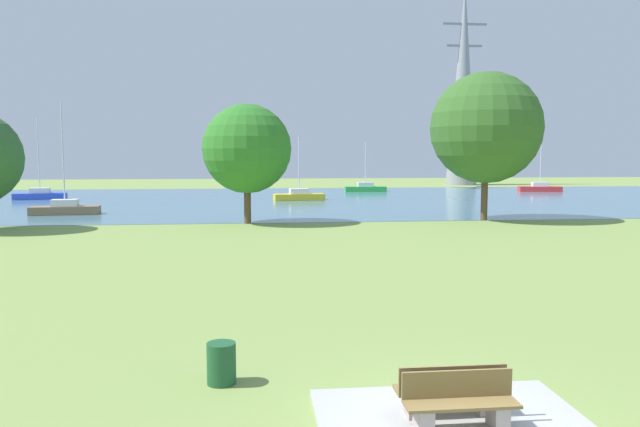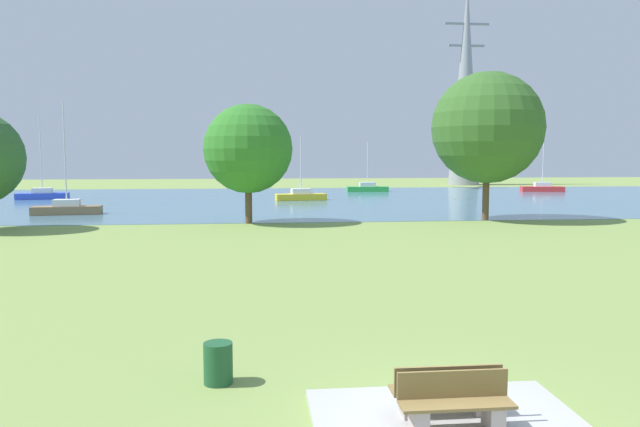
{
  "view_description": "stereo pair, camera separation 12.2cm",
  "coord_description": "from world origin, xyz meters",
  "px_view_note": "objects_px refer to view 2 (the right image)",
  "views": [
    {
      "loc": [
        -3.2,
        -9.32,
        4.41
      ],
      "look_at": [
        -0.53,
        15.16,
        2.03
      ],
      "focal_mm": 34.65,
      "sensor_mm": 36.0,
      "label": 1
    },
    {
      "loc": [
        -3.08,
        -9.33,
        4.41
      ],
      "look_at": [
        -0.53,
        15.16,
        2.03
      ],
      "focal_mm": 34.65,
      "sensor_mm": 36.0,
      "label": 2
    }
  ],
  "objects_px": {
    "sailboat_yellow": "(301,196)",
    "sailboat_blue": "(43,194)",
    "tree_east_near": "(488,128)",
    "sailboat_brown": "(67,208)",
    "bench_facing_inland": "(455,406)",
    "sailboat_green": "(367,188)",
    "tree_west_near": "(248,149)",
    "electricity_pylon": "(466,85)",
    "litter_bin": "(218,363)",
    "bench_facing_water": "(445,393)",
    "sailboat_red": "(542,188)"
  },
  "relations": [
    {
      "from": "sailboat_yellow",
      "to": "electricity_pylon",
      "type": "bearing_deg",
      "value": 47.23
    },
    {
      "from": "tree_west_near",
      "to": "litter_bin",
      "type": "bearing_deg",
      "value": -90.59
    },
    {
      "from": "sailboat_green",
      "to": "sailboat_blue",
      "type": "distance_m",
      "value": 34.77
    },
    {
      "from": "litter_bin",
      "to": "sailboat_yellow",
      "type": "distance_m",
      "value": 47.23
    },
    {
      "from": "sailboat_red",
      "to": "sailboat_yellow",
      "type": "bearing_deg",
      "value": -160.33
    },
    {
      "from": "litter_bin",
      "to": "tree_east_near",
      "type": "distance_m",
      "value": 32.67
    },
    {
      "from": "bench_facing_water",
      "to": "sailboat_green",
      "type": "distance_m",
      "value": 62.27
    },
    {
      "from": "sailboat_yellow",
      "to": "sailboat_green",
      "type": "bearing_deg",
      "value": 55.0
    },
    {
      "from": "litter_bin",
      "to": "sailboat_red",
      "type": "xyz_separation_m",
      "value": [
        34.12,
        57.36,
        0.06
      ]
    },
    {
      "from": "bench_facing_water",
      "to": "electricity_pylon",
      "type": "distance_m",
      "value": 82.22
    },
    {
      "from": "sailboat_red",
      "to": "electricity_pylon",
      "type": "height_order",
      "value": "electricity_pylon"
    },
    {
      "from": "bench_facing_inland",
      "to": "litter_bin",
      "type": "bearing_deg",
      "value": 145.67
    },
    {
      "from": "tree_west_near",
      "to": "electricity_pylon",
      "type": "xyz_separation_m",
      "value": [
        30.2,
        46.84,
        9.42
      ]
    },
    {
      "from": "bench_facing_inland",
      "to": "sailboat_yellow",
      "type": "xyz_separation_m",
      "value": [
        1.18,
        49.58,
        -0.02
      ]
    },
    {
      "from": "electricity_pylon",
      "to": "sailboat_yellow",
      "type": "bearing_deg",
      "value": -132.77
    },
    {
      "from": "sailboat_green",
      "to": "tree_east_near",
      "type": "distance_m",
      "value": 32.08
    },
    {
      "from": "bench_facing_water",
      "to": "litter_bin",
      "type": "xyz_separation_m",
      "value": [
        -3.84,
        2.08,
        -0.07
      ]
    },
    {
      "from": "bench_facing_inland",
      "to": "tree_east_near",
      "type": "height_order",
      "value": "tree_east_near"
    },
    {
      "from": "bench_facing_water",
      "to": "electricity_pylon",
      "type": "xyz_separation_m",
      "value": [
        26.64,
        76.57,
        13.68
      ]
    },
    {
      "from": "litter_bin",
      "to": "electricity_pylon",
      "type": "bearing_deg",
      "value": 67.74
    },
    {
      "from": "bench_facing_water",
      "to": "tree_west_near",
      "type": "relative_size",
      "value": 0.24
    },
    {
      "from": "sailboat_green",
      "to": "tree_west_near",
      "type": "relative_size",
      "value": 0.76
    },
    {
      "from": "sailboat_red",
      "to": "bench_facing_water",
      "type": "bearing_deg",
      "value": -116.99
    },
    {
      "from": "electricity_pylon",
      "to": "sailboat_brown",
      "type": "bearing_deg",
      "value": -137.63
    },
    {
      "from": "sailboat_red",
      "to": "electricity_pylon",
      "type": "bearing_deg",
      "value": 102.0
    },
    {
      "from": "sailboat_red",
      "to": "sailboat_green",
      "type": "height_order",
      "value": "sailboat_red"
    },
    {
      "from": "tree_east_near",
      "to": "sailboat_brown",
      "type": "bearing_deg",
      "value": 166.57
    },
    {
      "from": "tree_east_near",
      "to": "sailboat_yellow",
      "type": "bearing_deg",
      "value": 119.91
    },
    {
      "from": "bench_facing_water",
      "to": "sailboat_brown",
      "type": "height_order",
      "value": "sailboat_brown"
    },
    {
      "from": "bench_facing_inland",
      "to": "litter_bin",
      "type": "relative_size",
      "value": 2.25
    },
    {
      "from": "sailboat_brown",
      "to": "tree_east_near",
      "type": "height_order",
      "value": "tree_east_near"
    },
    {
      "from": "sailboat_yellow",
      "to": "tree_west_near",
      "type": "height_order",
      "value": "tree_west_near"
    },
    {
      "from": "sailboat_green",
      "to": "sailboat_brown",
      "type": "relative_size",
      "value": 0.71
    },
    {
      "from": "bench_facing_inland",
      "to": "tree_west_near",
      "type": "distance_m",
      "value": 30.78
    },
    {
      "from": "litter_bin",
      "to": "sailboat_brown",
      "type": "height_order",
      "value": "sailboat_brown"
    },
    {
      "from": "electricity_pylon",
      "to": "sailboat_green",
      "type": "bearing_deg",
      "value": -138.0
    },
    {
      "from": "bench_facing_inland",
      "to": "sailboat_red",
      "type": "height_order",
      "value": "sailboat_red"
    },
    {
      "from": "tree_east_near",
      "to": "bench_facing_water",
      "type": "bearing_deg",
      "value": -112.03
    },
    {
      "from": "bench_facing_water",
      "to": "tree_east_near",
      "type": "bearing_deg",
      "value": 67.97
    },
    {
      "from": "sailboat_yellow",
      "to": "sailboat_blue",
      "type": "bearing_deg",
      "value": 171.33
    },
    {
      "from": "sailboat_brown",
      "to": "electricity_pylon",
      "type": "height_order",
      "value": "electricity_pylon"
    },
    {
      "from": "bench_facing_inland",
      "to": "sailboat_brown",
      "type": "xyz_separation_m",
      "value": [
        -16.83,
        37.45,
        0.01
      ]
    },
    {
      "from": "litter_bin",
      "to": "sailboat_green",
      "type": "distance_m",
      "value": 60.96
    },
    {
      "from": "bench_facing_inland",
      "to": "tree_east_near",
      "type": "relative_size",
      "value": 0.18
    },
    {
      "from": "bench_facing_water",
      "to": "bench_facing_inland",
      "type": "height_order",
      "value": "same"
    },
    {
      "from": "bench_facing_water",
      "to": "electricity_pylon",
      "type": "height_order",
      "value": "electricity_pylon"
    },
    {
      "from": "sailboat_red",
      "to": "tree_east_near",
      "type": "xyz_separation_m",
      "value": [
        -18.14,
        -29.45,
        5.67
      ]
    },
    {
      "from": "bench_facing_water",
      "to": "sailboat_blue",
      "type": "relative_size",
      "value": 0.22
    },
    {
      "from": "litter_bin",
      "to": "bench_facing_water",
      "type": "bearing_deg",
      "value": -28.49
    },
    {
      "from": "bench_facing_inland",
      "to": "sailboat_green",
      "type": "height_order",
      "value": "sailboat_green"
    }
  ]
}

